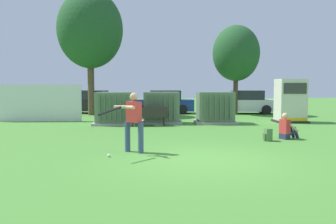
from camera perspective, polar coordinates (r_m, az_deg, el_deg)
The scene contains 16 objects.
ground_plane at distance 9.55m, azimuth 5.26°, elevation -7.52°, with size 96.00×96.00×0.00m, color #478433.
fence_panel at distance 20.78m, azimuth -20.11°, elevation 1.34°, with size 4.80×0.12×2.00m, color white.
transformer_west at distance 18.16m, azimuth -8.49°, elevation 0.51°, with size 2.10×1.70×1.62m.
transformer_mid_west at distance 18.53m, azimuth -1.07°, elevation 0.63°, with size 2.10×1.70×1.62m.
transformer_mid_east at distance 18.65m, azimuth 7.50°, elevation 0.62°, with size 2.10×1.70×1.62m.
generator_enclosure at distance 20.15m, azimuth 18.88°, elevation 1.68°, with size 1.60×1.40×2.30m.
park_bench at distance 17.25m, azimuth -3.13°, elevation -0.48°, with size 1.83×0.55×0.92m.
batter at distance 10.37m, azimuth -5.63°, elevation -1.14°, with size 1.13×1.46×1.74m.
sports_ball at distance 9.93m, azimuth -9.40°, elevation -6.83°, with size 0.09×0.09×0.09m, color white.
seated_spectator at distance 13.78m, azimuth 18.37°, elevation -2.53°, with size 0.79×0.66×0.96m.
backpack at distance 13.10m, azimuth 15.60°, elevation -3.52°, with size 0.26×0.32×0.44m.
tree_left at distance 24.58m, azimuth -12.27°, elevation 12.66°, with size 4.27×4.27×8.16m.
tree_center_left at distance 24.66m, azimuth 10.77°, elevation 9.13°, with size 3.13×3.13×5.97m.
parked_car_leftmost at distance 26.05m, azimuth -12.35°, elevation 1.48°, with size 4.41×2.38×1.62m.
parked_car_left_of_center at distance 25.19m, azimuth -0.72°, elevation 1.48°, with size 4.25×2.02×1.62m.
parked_car_right_of_center at distance 25.68m, azimuth 12.21°, elevation 1.44°, with size 4.32×2.16×1.62m.
Camera 1 is at (-1.25, -9.27, 1.93)m, focal length 38.33 mm.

